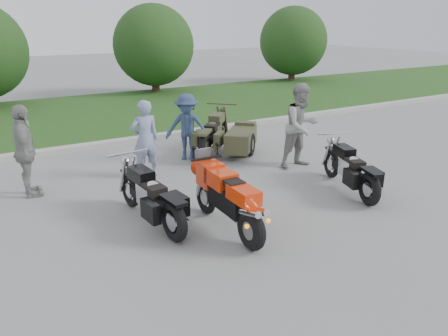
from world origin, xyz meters
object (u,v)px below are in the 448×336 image
cruiser_sidecar (229,138)px  person_back (25,152)px  cruiser_left (153,199)px  person_grey (301,126)px  sportbike_red (228,197)px  cruiser_right (352,171)px  person_denim (187,127)px  person_stripe (145,139)px

cruiser_sidecar → person_back: 4.87m
cruiser_left → person_grey: size_ratio=1.18×
sportbike_red → cruiser_left: sportbike_red is taller
cruiser_right → person_denim: bearing=135.1°
person_denim → cruiser_left: bearing=-90.3°
cruiser_sidecar → cruiser_right: bearing=-33.5°
cruiser_right → person_grey: 1.87m
sportbike_red → cruiser_sidecar: (2.26, 3.68, -0.15)m
sportbike_red → person_stripe: (-0.18, 3.19, 0.26)m
sportbike_red → person_denim: size_ratio=1.31×
person_denim → cruiser_sidecar: bearing=26.2°
cruiser_left → person_stripe: bearing=66.8°
cruiser_sidecar → cruiser_left: bearing=-94.7°
person_back → person_grey: bearing=-99.9°
sportbike_red → person_back: size_ratio=1.17×
cruiser_right → person_denim: 4.11m
sportbike_red → person_back: person_back is taller
cruiser_left → cruiser_sidecar: size_ratio=1.04×
person_stripe → person_back: 2.39m
person_stripe → person_denim: person_stripe is taller
cruiser_left → cruiser_right: size_ratio=1.08×
cruiser_sidecar → sportbike_red: bearing=-77.5°
sportbike_red → cruiser_right: bearing=5.2°
person_grey → person_stripe: bearing=159.2°
cruiser_right → cruiser_sidecar: (-0.77, 3.47, 0.01)m
person_stripe → person_grey: person_grey is taller
sportbike_red → person_denim: person_denim is taller
person_denim → person_grey: bearing=-7.4°
cruiser_sidecar → person_stripe: bearing=-124.8°
cruiser_sidecar → person_stripe: person_stripe is taller
cruiser_right → person_stripe: (-3.21, 2.98, 0.42)m
person_denim → person_back: bearing=-136.5°
person_stripe → person_grey: size_ratio=0.87×
person_grey → cruiser_right: bearing=-96.2°
cruiser_left → person_back: person_back is taller
cruiser_right → person_back: 6.41m
sportbike_red → person_stripe: bearing=94.4°
cruiser_sidecar → person_back: person_back is taller
cruiser_right → person_denim: size_ratio=1.31×
person_stripe → person_denim: 1.49m
cruiser_left → person_back: bearing=118.8°
person_grey → person_denim: 2.75m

